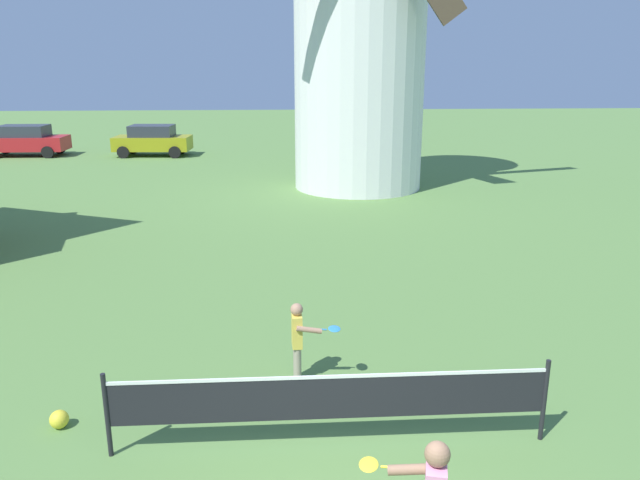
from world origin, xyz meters
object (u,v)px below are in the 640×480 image
(windmill, at_px, (361,0))
(tennis_net, at_px, (330,398))
(stray_ball, at_px, (59,419))
(parked_car_red, at_px, (25,140))
(parked_car_mustard, at_px, (153,140))
(player_far, at_px, (299,337))

(windmill, relative_size, tennis_net, 2.51)
(stray_ball, xyz_separation_m, parked_car_red, (-10.13, 25.20, 0.69))
(stray_ball, distance_m, parked_car_mustard, 25.11)
(stray_ball, bearing_deg, tennis_net, -10.45)
(windmill, bearing_deg, stray_ball, -110.22)
(tennis_net, relative_size, parked_car_red, 1.31)
(parked_car_mustard, bearing_deg, stray_ball, -81.73)
(player_far, bearing_deg, parked_car_mustard, 105.90)
(tennis_net, bearing_deg, player_far, 101.02)
(player_far, height_order, stray_ball, player_far)
(tennis_net, bearing_deg, parked_car_red, 117.80)
(parked_car_red, bearing_deg, windmill, -30.03)
(tennis_net, relative_size, stray_ball, 22.14)
(tennis_net, relative_size, player_far, 4.40)
(stray_ball, height_order, parked_car_mustard, parked_car_mustard)
(tennis_net, distance_m, stray_ball, 3.60)
(tennis_net, distance_m, parked_car_red, 29.22)
(player_far, distance_m, parked_car_red, 27.55)
(player_far, distance_m, parked_car_mustard, 24.72)
(windmill, relative_size, player_far, 11.03)
(windmill, distance_m, player_far, 16.29)
(tennis_net, bearing_deg, stray_ball, 169.55)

